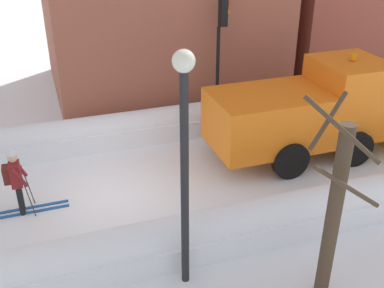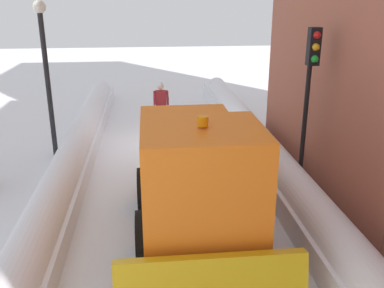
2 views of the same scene
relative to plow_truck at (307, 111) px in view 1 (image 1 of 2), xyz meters
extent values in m
cube|color=white|center=(-2.62, 3.96, -1.18)|extent=(1.10, 36.00, 0.60)
cylinder|color=white|center=(-2.62, 3.96, -0.88)|extent=(0.90, 34.20, 0.90)
cube|color=orange|center=(0.00, -1.32, -0.08)|extent=(2.30, 3.40, 1.60)
cube|color=orange|center=(0.00, 1.38, 0.27)|extent=(2.20, 2.00, 2.30)
cube|color=black|center=(0.00, 2.34, 0.78)|extent=(1.85, 0.06, 1.01)
cube|color=gold|center=(0.00, 2.73, -0.93)|extent=(3.20, 0.46, 1.13)
cylinder|color=orange|center=(0.00, 1.38, 1.54)|extent=(0.20, 0.20, 0.18)
cylinder|color=black|center=(-1.15, 1.08, -0.93)|extent=(0.25, 1.10, 1.10)
cylinder|color=black|center=(1.15, 1.08, -0.93)|extent=(0.25, 1.10, 1.10)
cylinder|color=black|center=(-1.15, -1.12, -0.93)|extent=(0.25, 1.10, 1.10)
cylinder|color=black|center=(1.15, -1.12, -0.93)|extent=(0.25, 1.10, 1.10)
cylinder|color=black|center=(0.31, -8.46, -1.07)|extent=(0.14, 0.14, 0.82)
cylinder|color=black|center=(0.53, -8.46, -1.07)|extent=(0.14, 0.14, 0.82)
cube|color=maroon|center=(0.42, -8.46, -0.35)|extent=(0.42, 0.26, 0.62)
cube|color=#591E19|center=(0.42, -8.67, -0.32)|extent=(0.32, 0.16, 0.44)
sphere|color=tan|center=(0.42, -8.46, 0.12)|extent=(0.24, 0.24, 0.24)
sphere|color=silver|center=(0.42, -8.46, 0.22)|extent=(0.22, 0.22, 0.22)
cylinder|color=maroon|center=(0.16, -8.36, -0.32)|extent=(0.09, 0.33, 0.56)
cylinder|color=maroon|center=(0.68, -8.36, -0.32)|extent=(0.09, 0.33, 0.56)
cube|color=#194C8C|center=(0.31, -8.21, -1.46)|extent=(0.09, 1.80, 0.03)
cube|color=#194C8C|center=(0.53, -8.21, -1.46)|extent=(0.09, 1.80, 0.03)
cylinder|color=#262628|center=(0.12, -8.24, -0.88)|extent=(0.02, 0.19, 1.19)
cylinder|color=#262628|center=(0.72, -8.24, -0.88)|extent=(0.02, 0.19, 1.19)
cylinder|color=black|center=(-3.07, -1.71, 0.26)|extent=(0.12, 0.12, 3.48)
cube|color=black|center=(-3.07, -1.57, 2.45)|extent=(0.28, 0.24, 0.90)
sphere|color=red|center=(-3.07, -1.44, 2.73)|extent=(0.18, 0.18, 0.18)
sphere|color=gold|center=(-3.07, -1.44, 2.45)|extent=(0.18, 0.18, 0.18)
sphere|color=green|center=(-3.07, -1.44, 2.17)|extent=(0.18, 0.18, 0.18)
cylinder|color=black|center=(4.08, -5.26, 0.81)|extent=(0.16, 0.16, 4.58)
sphere|color=silver|center=(4.08, -5.26, 3.29)|extent=(0.40, 0.40, 0.40)
cylinder|color=#413123|center=(5.37, -2.80, 0.43)|extent=(0.28, 0.28, 3.81)
cylinder|color=#413123|center=(5.07, -3.00, 2.30)|extent=(0.54, 0.95, 0.83)
cylinder|color=#413123|center=(5.77, -2.95, 1.38)|extent=(0.41, 1.21, 0.91)
cylinder|color=#413123|center=(5.66, -3.16, 2.42)|extent=(0.98, 0.98, 1.00)
camera|label=1|loc=(11.12, -7.54, 5.58)|focal=43.45mm
camera|label=2|loc=(0.94, 8.46, 3.64)|focal=39.69mm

